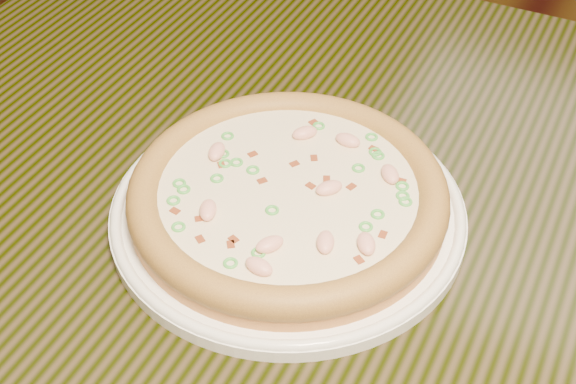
% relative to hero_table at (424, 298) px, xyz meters
% --- Properties ---
extents(hero_table, '(1.20, 0.80, 0.75)m').
position_rel_hero_table_xyz_m(hero_table, '(0.00, 0.00, 0.00)').
color(hero_table, black).
rests_on(hero_table, ground).
extents(plate, '(0.31, 0.31, 0.02)m').
position_rel_hero_table_xyz_m(plate, '(-0.12, -0.05, 0.11)').
color(plate, white).
rests_on(plate, hero_table).
extents(pizza, '(0.27, 0.27, 0.03)m').
position_rel_hero_table_xyz_m(pizza, '(-0.12, -0.05, 0.13)').
color(pizza, '#C58245').
rests_on(pizza, plate).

